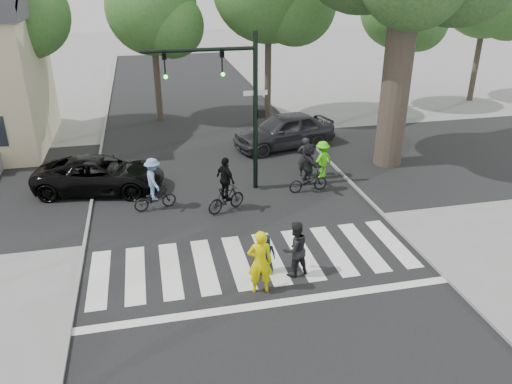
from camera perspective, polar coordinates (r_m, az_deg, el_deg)
ground at (r=14.29m, az=0.70°, el=-9.84°), size 120.00×120.00×0.00m
road_stem at (r=18.54m, az=-2.87°, el=-1.28°), size 10.00×70.00×0.01m
road_cross at (r=21.25m, az=-4.29°, el=2.15°), size 70.00×10.00×0.01m
curb_left at (r=18.46m, az=-18.51°, el=-2.60°), size 0.10×70.00×0.10m
curb_right at (r=19.91m, az=11.58°, el=0.25°), size 0.10×70.00×0.10m
crosswalk at (r=14.82m, az=0.11°, el=-8.41°), size 10.00×3.85×0.01m
traffic_signal at (r=18.42m, az=-2.69°, el=11.42°), size 4.45×0.29×6.00m
bg_tree_2 at (r=28.20m, az=-11.28°, el=19.42°), size 5.04×4.80×8.40m
bg_tree_4 at (r=31.50m, az=16.70°, el=19.13°), size 4.83×4.60×8.15m
pedestrian_woman at (r=13.28m, az=0.46°, el=-8.00°), size 0.71×0.49×1.85m
pedestrian_child at (r=14.21m, az=1.09°, el=-7.14°), size 0.62×0.43×1.22m
pedestrian_adult at (r=14.06m, az=4.47°, el=-6.52°), size 0.95×0.83×1.67m
cyclist_left at (r=18.12m, az=-11.58°, el=0.50°), size 1.61×1.10×1.94m
cyclist_mid at (r=17.65m, az=-3.46°, el=0.29°), size 1.59×1.10×2.04m
cyclist_right at (r=19.27m, az=6.04°, el=2.49°), size 1.59×1.48×1.98m
car_suv at (r=20.22m, az=-17.43°, el=1.91°), size 5.21×3.10×1.36m
car_grey at (r=24.12m, az=3.23°, el=7.04°), size 5.25×3.06×1.68m
bystander_hivis at (r=20.70m, az=7.57°, el=3.70°), size 1.16×0.94×1.57m
bystander_dark at (r=20.75m, az=5.57°, el=4.00°), size 0.63×0.43×1.67m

